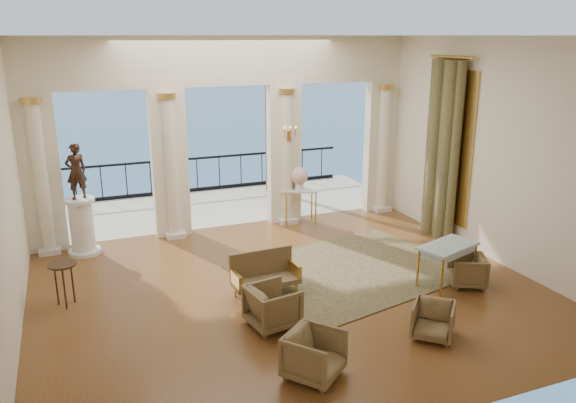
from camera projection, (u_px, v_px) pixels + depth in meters
name	position (u px, v px, depth m)	size (l,w,h in m)	color
floor	(290.00, 291.00, 10.30)	(9.00, 9.00, 0.00)	#4F300E
room_walls	(318.00, 147.00, 8.49)	(9.00, 9.00, 9.00)	white
arcade	(228.00, 122.00, 12.97)	(9.00, 0.56, 4.50)	#FDF3CF
terrace	(211.00, 207.00, 15.48)	(10.00, 3.60, 0.10)	beige
balustrade	(197.00, 178.00, 16.77)	(9.00, 0.06, 1.03)	black
palm_tree	(268.00, 50.00, 15.72)	(2.00, 2.00, 4.50)	#4C3823
sea	(97.00, 129.00, 65.41)	(160.00, 160.00, 0.00)	#2E618B
curtain	(442.00, 150.00, 12.59)	(0.33, 1.40, 4.09)	#4D472A
window_frame	(449.00, 146.00, 12.63)	(0.04, 1.60, 3.40)	gold
wall_sconce	(289.00, 135.00, 13.29)	(0.30, 0.11, 0.33)	gold
rug	(352.00, 270.00, 11.19)	(4.13, 3.21, 0.02)	#31371C
armchair_a	(314.00, 353.00, 7.61)	(0.71, 0.66, 0.73)	#4A3923
armchair_b	(433.00, 319.00, 8.63)	(0.61, 0.57, 0.63)	#4A3923
armchair_c	(467.00, 269.00, 10.44)	(0.63, 0.59, 0.65)	#4A3923
armchair_d	(273.00, 304.00, 8.96)	(0.73, 0.69, 0.75)	#4A3923
settee	(264.00, 273.00, 10.08)	(1.23, 0.57, 0.80)	#4A3923
game_table	(448.00, 249.00, 10.39)	(1.29, 0.96, 0.79)	#9CB7C5
pedestal	(82.00, 227.00, 11.89)	(0.67, 0.67, 1.23)	silver
statue	(76.00, 171.00, 11.54)	(0.43, 0.28, 1.17)	#311F16
console_table	(299.00, 195.00, 13.86)	(0.96, 0.67, 0.85)	silver
urn	(299.00, 177.00, 13.73)	(0.43, 0.43, 0.57)	white
side_table	(63.00, 270.00, 9.56)	(0.48, 0.48, 0.78)	black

